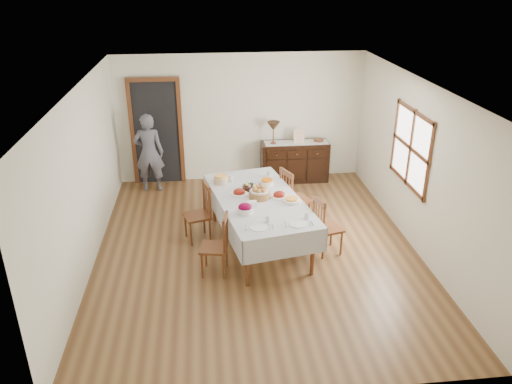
{
  "coord_description": "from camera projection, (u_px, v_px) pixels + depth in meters",
  "views": [
    {
      "loc": [
        -0.75,
        -6.83,
        4.1
      ],
      "look_at": [
        0.0,
        0.1,
        0.95
      ],
      "focal_mm": 35.0,
      "sensor_mm": 36.0,
      "label": 1
    }
  ],
  "objects": [
    {
      "name": "chair_right_near",
      "position": [
        325.0,
        226.0,
        7.66
      ],
      "size": [
        0.48,
        0.48,
        0.94
      ],
      "rotation": [
        0.0,
        0.0,
        1.83
      ],
      "color": "brown",
      "rests_on": "ground"
    },
    {
      "name": "carrot_bowl",
      "position": [
        267.0,
        182.0,
        8.19
      ],
      "size": [
        0.24,
        0.24,
        0.1
      ],
      "color": "white",
      "rests_on": "dining_table"
    },
    {
      "name": "person",
      "position": [
        149.0,
        150.0,
        9.73
      ],
      "size": [
        0.54,
        0.36,
        1.68
      ],
      "primitive_type": "imported",
      "rotation": [
        0.0,
        0.0,
        3.1
      ],
      "color": "#555460",
      "rests_on": "ground"
    },
    {
      "name": "glass_far_b",
      "position": [
        269.0,
        173.0,
        8.52
      ],
      "size": [
        0.07,
        0.07,
        0.1
      ],
      "color": "silver",
      "rests_on": "dining_table"
    },
    {
      "name": "bread_basket",
      "position": [
        259.0,
        193.0,
        7.71
      ],
      "size": [
        0.33,
        0.33,
        0.19
      ],
      "color": "brown",
      "rests_on": "dining_table"
    },
    {
      "name": "chair_right_far",
      "position": [
        293.0,
        197.0,
        8.5
      ],
      "size": [
        0.56,
        0.56,
        1.03
      ],
      "rotation": [
        0.0,
        0.0,
        1.95
      ],
      "color": "brown",
      "rests_on": "ground"
    },
    {
      "name": "ground",
      "position": [
        257.0,
        249.0,
        7.95
      ],
      "size": [
        6.0,
        6.0,
        0.0
      ],
      "primitive_type": "plane",
      "color": "brown"
    },
    {
      "name": "runner",
      "position": [
        296.0,
        143.0,
        10.17
      ],
      "size": [
        1.3,
        0.35,
        0.01
      ],
      "color": "silver",
      "rests_on": "sideboard"
    },
    {
      "name": "setting_right",
      "position": [
        301.0,
        221.0,
        6.99
      ],
      "size": [
        0.44,
        0.31,
        0.1
      ],
      "color": "white",
      "rests_on": "dining_table"
    },
    {
      "name": "chair_left_far",
      "position": [
        200.0,
        212.0,
        8.06
      ],
      "size": [
        0.49,
        0.49,
        0.95
      ],
      "rotation": [
        0.0,
        0.0,
        -1.28
      ],
      "color": "brown",
      "rests_on": "ground"
    },
    {
      "name": "butter_dish",
      "position": [
        252.0,
        203.0,
        7.47
      ],
      "size": [
        0.15,
        0.12,
        0.07
      ],
      "color": "white",
      "rests_on": "dining_table"
    },
    {
      "name": "ham_platter_a",
      "position": [
        239.0,
        193.0,
        7.84
      ],
      "size": [
        0.28,
        0.28,
        0.11
      ],
      "color": "white",
      "rests_on": "dining_table"
    },
    {
      "name": "setting_left",
      "position": [
        261.0,
        224.0,
        6.9
      ],
      "size": [
        0.44,
        0.31,
        0.1
      ],
      "color": "white",
      "rests_on": "dining_table"
    },
    {
      "name": "sideboard",
      "position": [
        294.0,
        161.0,
        10.35
      ],
      "size": [
        1.39,
        0.51,
        0.83
      ],
      "color": "black",
      "rests_on": "ground"
    },
    {
      "name": "pineapple_bowl",
      "position": [
        221.0,
        179.0,
        8.24
      ],
      "size": [
        0.24,
        0.24,
        0.14
      ],
      "color": "beige",
      "rests_on": "dining_table"
    },
    {
      "name": "ham_platter_b",
      "position": [
        279.0,
        195.0,
        7.76
      ],
      "size": [
        0.29,
        0.29,
        0.11
      ],
      "color": "white",
      "rests_on": "dining_table"
    },
    {
      "name": "room_shell",
      "position": [
        244.0,
        143.0,
        7.65
      ],
      "size": [
        5.02,
        6.02,
        2.65
      ],
      "color": "white",
      "rests_on": "ground"
    },
    {
      "name": "picture_frame",
      "position": [
        299.0,
        136.0,
        10.12
      ],
      "size": [
        0.22,
        0.08,
        0.28
      ],
      "color": "beige",
      "rests_on": "sideboard"
    },
    {
      "name": "dining_table",
      "position": [
        259.0,
        204.0,
        7.76
      ],
      "size": [
        1.68,
        2.62,
        0.83
      ],
      "rotation": [
        0.0,
        0.0,
        0.19
      ],
      "color": "silver",
      "rests_on": "ground"
    },
    {
      "name": "table_lamp",
      "position": [
        273.0,
        127.0,
        9.97
      ],
      "size": [
        0.26,
        0.26,
        0.46
      ],
      "color": "brown",
      "rests_on": "sideboard"
    },
    {
      "name": "egg_basket",
      "position": [
        251.0,
        187.0,
        8.03
      ],
      "size": [
        0.28,
        0.28,
        0.11
      ],
      "color": "black",
      "rests_on": "dining_table"
    },
    {
      "name": "glass_far_a",
      "position": [
        231.0,
        178.0,
        8.31
      ],
      "size": [
        0.06,
        0.06,
        0.11
      ],
      "color": "silver",
      "rests_on": "dining_table"
    },
    {
      "name": "deco_bowl",
      "position": [
        319.0,
        140.0,
        10.23
      ],
      "size": [
        0.2,
        0.2,
        0.06
      ],
      "color": "brown",
      "rests_on": "sideboard"
    },
    {
      "name": "chair_left_near",
      "position": [
        217.0,
        244.0,
        7.15
      ],
      "size": [
        0.45,
        0.45,
        0.93
      ],
      "rotation": [
        0.0,
        0.0,
        -1.76
      ],
      "color": "brown",
      "rests_on": "ground"
    },
    {
      "name": "casserole_dish",
      "position": [
        292.0,
        200.0,
        7.59
      ],
      "size": [
        0.27,
        0.27,
        0.07
      ],
      "color": "white",
      "rests_on": "dining_table"
    },
    {
      "name": "beet_bowl",
      "position": [
        245.0,
        209.0,
        7.23
      ],
      "size": [
        0.23,
        0.23,
        0.16
      ],
      "color": "white",
      "rests_on": "dining_table"
    }
  ]
}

